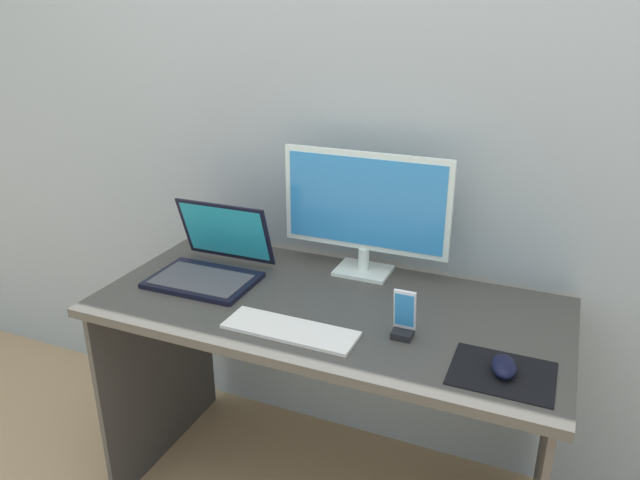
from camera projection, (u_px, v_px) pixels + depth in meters
name	position (u px, v px, depth m)	size (l,w,h in m)	color
wall_back	(375.00, 119.00, 1.96)	(6.00, 0.04, 2.50)	#9FA9AE
desk	(328.00, 349.00, 1.87)	(1.41, 0.67, 0.76)	#423F39
monitor	(365.00, 208.00, 1.93)	(0.56, 0.14, 0.41)	white
laptop	(211.00, 263.00, 1.97)	(0.34, 0.31, 0.23)	black
keyboard_external	(290.00, 330.00, 1.65)	(0.38, 0.12, 0.01)	white
mousepad	(502.00, 373.00, 1.46)	(0.25, 0.20, 0.00)	black
mouse	(504.00, 366.00, 1.46)	(0.06, 0.10, 0.04)	black
phone_in_dock	(404.00, 321.00, 1.61)	(0.06, 0.05, 0.14)	black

